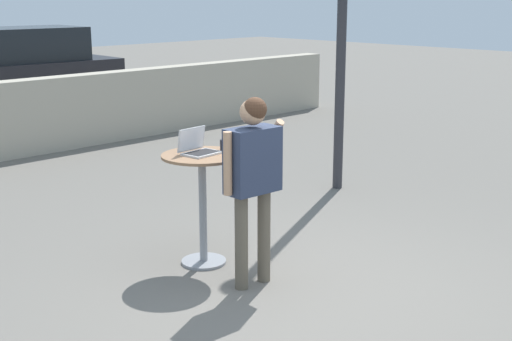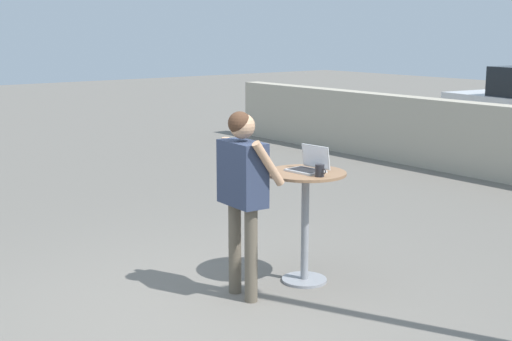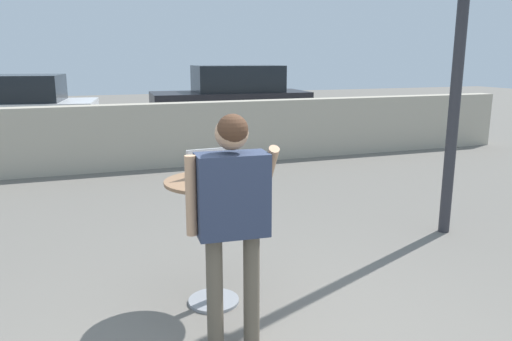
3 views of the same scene
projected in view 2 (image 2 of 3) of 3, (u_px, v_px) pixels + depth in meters
ground_plane at (203, 313)px, 5.76m from camera, size 50.00×50.00×0.00m
cafe_table at (305, 206)px, 6.36m from camera, size 0.72×0.72×1.02m
laptop at (309, 166)px, 6.32m from camera, size 0.34×0.29×0.23m
coffee_mug at (320, 171)px, 6.08m from camera, size 0.12×0.08×0.11m
standing_person at (242, 181)px, 5.92m from camera, size 0.61×0.34×1.60m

